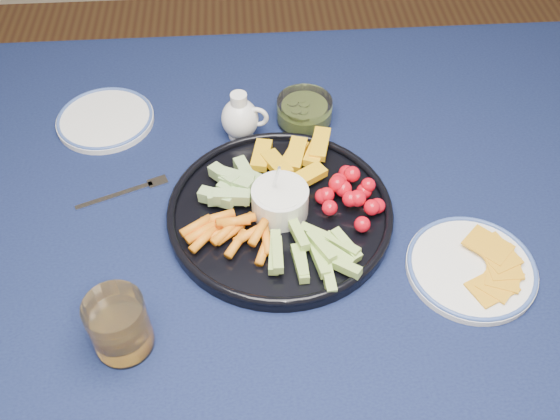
{
  "coord_description": "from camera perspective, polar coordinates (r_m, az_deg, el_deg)",
  "views": [
    {
      "loc": [
        -0.13,
        -0.7,
        1.55
      ],
      "look_at": [
        -0.09,
        -0.02,
        0.77
      ],
      "focal_mm": 40.0,
      "sensor_mm": 36.0,
      "label": 1
    }
  ],
  "objects": [
    {
      "name": "juice_tumbler",
      "position": [
        0.9,
        -14.42,
        -10.37
      ],
      "size": [
        0.08,
        0.08,
        0.1
      ],
      "color": "white",
      "rests_on": "dining_table"
    },
    {
      "name": "pickle_bowl",
      "position": [
        1.21,
        2.24,
        8.95
      ],
      "size": [
        0.11,
        0.11,
        0.05
      ],
      "color": "white",
      "rests_on": "dining_table"
    },
    {
      "name": "side_plate_extra",
      "position": [
        1.26,
        -15.69,
        8.01
      ],
      "size": [
        0.19,
        0.19,
        0.02
      ],
      "color": "white",
      "rests_on": "dining_table"
    },
    {
      "name": "creamer_pitcher",
      "position": [
        1.17,
        -3.63,
        8.38
      ],
      "size": [
        0.09,
        0.07,
        0.1
      ],
      "color": "white",
      "rests_on": "dining_table"
    },
    {
      "name": "crudite_platter",
      "position": [
        1.03,
        -0.15,
        0.11
      ],
      "size": [
        0.38,
        0.38,
        0.12
      ],
      "color": "black",
      "rests_on": "dining_table"
    },
    {
      "name": "fork_left",
      "position": [
        1.12,
        -13.55,
        1.69
      ],
      "size": [
        0.16,
        0.07,
        0.0
      ],
      "color": "silver",
      "rests_on": "dining_table"
    },
    {
      "name": "cheese_plate",
      "position": [
        1.02,
        17.13,
        -4.96
      ],
      "size": [
        0.2,
        0.2,
        0.02
      ],
      "color": "white",
      "rests_on": "dining_table"
    },
    {
      "name": "dining_table",
      "position": [
        1.14,
        4.3,
        -2.59
      ],
      "size": [
        1.67,
        1.07,
        0.75
      ],
      "color": "#4F351A",
      "rests_on": "ground"
    },
    {
      "name": "fork_right",
      "position": [
        1.05,
        17.6,
        -3.84
      ],
      "size": [
        0.18,
        0.05,
        0.0
      ],
      "color": "silver",
      "rests_on": "dining_table"
    }
  ]
}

